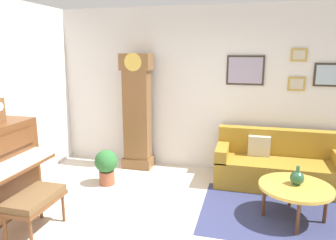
{
  "coord_description": "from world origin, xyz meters",
  "views": [
    {
      "loc": [
        0.84,
        -3.04,
        2.07
      ],
      "look_at": [
        -0.3,
        1.36,
        1.07
      ],
      "focal_mm": 33.88,
      "sensor_mm": 36.0,
      "label": 1
    }
  ],
  "objects_px": {
    "grandfather_clock": "(137,115)",
    "couch": "(278,165)",
    "coffee_table": "(296,188)",
    "potted_plant": "(106,165)",
    "piano_bench": "(34,200)",
    "green_jug": "(297,178)"
  },
  "relations": [
    {
      "from": "couch",
      "to": "potted_plant",
      "type": "height_order",
      "value": "couch"
    },
    {
      "from": "grandfather_clock",
      "to": "potted_plant",
      "type": "relative_size",
      "value": 3.62
    },
    {
      "from": "piano_bench",
      "to": "couch",
      "type": "height_order",
      "value": "couch"
    },
    {
      "from": "green_jug",
      "to": "coffee_table",
      "type": "bearing_deg",
      "value": -108.38
    },
    {
      "from": "couch",
      "to": "piano_bench",
      "type": "bearing_deg",
      "value": -142.59
    },
    {
      "from": "grandfather_clock",
      "to": "green_jug",
      "type": "bearing_deg",
      "value": -25.57
    },
    {
      "from": "couch",
      "to": "green_jug",
      "type": "height_order",
      "value": "couch"
    },
    {
      "from": "grandfather_clock",
      "to": "potted_plant",
      "type": "xyz_separation_m",
      "value": [
        -0.22,
        -0.84,
        -0.64
      ]
    },
    {
      "from": "grandfather_clock",
      "to": "coffee_table",
      "type": "bearing_deg",
      "value": -26.43
    },
    {
      "from": "grandfather_clock",
      "to": "green_jug",
      "type": "xyz_separation_m",
      "value": [
        2.51,
        -1.2,
        -0.43
      ]
    },
    {
      "from": "couch",
      "to": "potted_plant",
      "type": "distance_m",
      "value": 2.68
    },
    {
      "from": "grandfather_clock",
      "to": "couch",
      "type": "xyz_separation_m",
      "value": [
        2.37,
        -0.17,
        -0.65
      ]
    },
    {
      "from": "grandfather_clock",
      "to": "couch",
      "type": "relative_size",
      "value": 1.07
    },
    {
      "from": "potted_plant",
      "to": "grandfather_clock",
      "type": "bearing_deg",
      "value": 75.32
    },
    {
      "from": "grandfather_clock",
      "to": "couch",
      "type": "height_order",
      "value": "grandfather_clock"
    },
    {
      "from": "coffee_table",
      "to": "potted_plant",
      "type": "relative_size",
      "value": 1.57
    },
    {
      "from": "coffee_table",
      "to": "piano_bench",
      "type": "bearing_deg",
      "value": -159.95
    },
    {
      "from": "grandfather_clock",
      "to": "coffee_table",
      "type": "height_order",
      "value": "grandfather_clock"
    },
    {
      "from": "potted_plant",
      "to": "coffee_table",
      "type": "bearing_deg",
      "value": -8.34
    },
    {
      "from": "grandfather_clock",
      "to": "potted_plant",
      "type": "distance_m",
      "value": 1.08
    },
    {
      "from": "grandfather_clock",
      "to": "couch",
      "type": "bearing_deg",
      "value": -4.1
    },
    {
      "from": "couch",
      "to": "coffee_table",
      "type": "distance_m",
      "value": 1.08
    }
  ]
}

